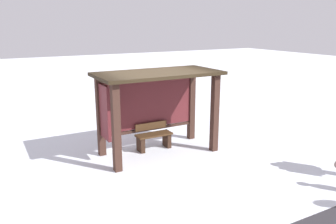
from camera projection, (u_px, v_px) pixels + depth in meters
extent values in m
plane|color=white|center=(159.00, 152.00, 9.36)|extent=(60.00, 60.00, 0.00)
cube|color=#3B241D|center=(116.00, 128.00, 7.93)|extent=(0.18, 0.18, 2.15)
cube|color=#3B241D|center=(215.00, 113.00, 9.25)|extent=(0.18, 0.18, 2.15)
cube|color=#3B241D|center=(100.00, 117.00, 8.93)|extent=(0.18, 0.18, 2.15)
cube|color=#3B241D|center=(191.00, 105.00, 10.26)|extent=(0.18, 0.18, 2.15)
cube|color=black|center=(158.00, 74.00, 8.81)|extent=(3.27, 1.61, 0.09)
cube|color=#5A1F23|center=(149.00, 103.00, 9.54)|extent=(2.66, 0.08, 1.40)
cube|color=#3B241D|center=(150.00, 129.00, 9.72)|extent=(2.66, 0.06, 0.08)
cube|color=#5A1F23|center=(105.00, 112.00, 8.55)|extent=(0.08, 0.65, 1.40)
cube|color=#412A17|center=(154.00, 135.00, 9.50)|extent=(1.02, 0.39, 0.05)
cube|color=#412A17|center=(151.00, 126.00, 9.60)|extent=(0.97, 0.04, 0.20)
cube|color=#321F16|center=(167.00, 140.00, 9.75)|extent=(0.12, 0.33, 0.41)
cube|color=#321F16|center=(141.00, 145.00, 9.37)|extent=(0.12, 0.33, 0.41)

